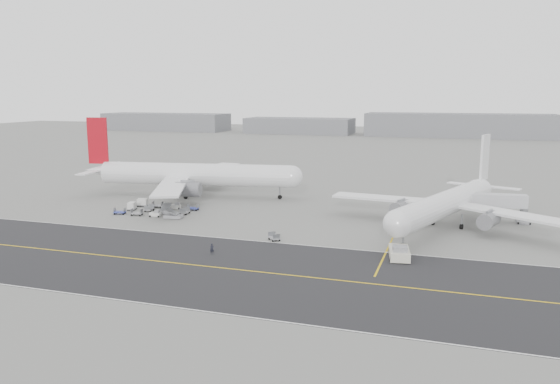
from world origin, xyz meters
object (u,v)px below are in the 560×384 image
(pushback_tug, at_px, (399,253))
(jet_bridge, at_px, (489,202))
(ground_crew_a, at_px, (212,249))
(airliner_a, at_px, (191,174))
(airliner_b, at_px, (448,203))

(pushback_tug, relative_size, jet_bridge, 0.53)
(jet_bridge, bearing_deg, pushback_tug, -118.85)
(ground_crew_a, bearing_deg, airliner_a, 100.45)
(jet_bridge, distance_m, ground_crew_a, 58.03)
(pushback_tug, bearing_deg, airliner_a, 136.40)
(ground_crew_a, bearing_deg, airliner_b, 20.42)
(ground_crew_a, bearing_deg, jet_bridge, 20.94)
(airliner_a, relative_size, jet_bridge, 3.57)
(airliner_a, height_order, ground_crew_a, airliner_a)
(pushback_tug, xyz_separation_m, ground_crew_a, (-29.09, -6.99, -0.09))
(airliner_b, height_order, pushback_tug, airliner_b)
(airliner_a, height_order, pushback_tug, airliner_a)
(airliner_a, relative_size, ground_crew_a, 32.03)
(pushback_tug, bearing_deg, jet_bridge, 55.64)
(airliner_b, bearing_deg, ground_crew_a, -119.47)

